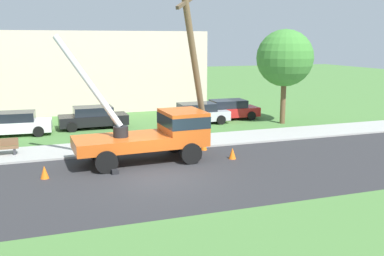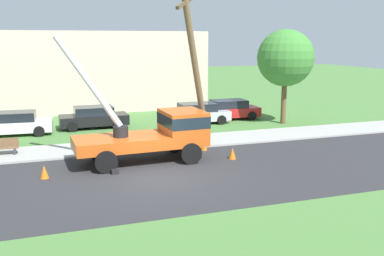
{
  "view_description": "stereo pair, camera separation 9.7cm",
  "coord_description": "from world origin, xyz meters",
  "px_view_note": "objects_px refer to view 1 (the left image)",
  "views": [
    {
      "loc": [
        -4.52,
        -17.16,
        5.73
      ],
      "look_at": [
        2.44,
        2.95,
        1.42
      ],
      "focal_mm": 40.91,
      "sensor_mm": 36.0,
      "label": 1
    },
    {
      "loc": [
        -4.43,
        -17.19,
        5.73
      ],
      "look_at": [
        2.44,
        2.95,
        1.42
      ],
      "focal_mm": 40.91,
      "sensor_mm": 36.0,
      "label": 2
    }
  ],
  "objects_px": {
    "traffic_cone_ahead": "(232,153)",
    "parked_sedan_red": "(228,110)",
    "traffic_cone_behind": "(44,172)",
    "leaning_utility_pole": "(195,67)",
    "parked_sedan_white": "(14,124)",
    "traffic_cone_curbside": "(204,145)",
    "parked_sedan_black": "(93,117)",
    "utility_truck": "(158,132)",
    "roadside_tree_far": "(285,58)",
    "parked_sedan_silver": "(197,113)",
    "park_bench": "(1,148)"
  },
  "relations": [
    {
      "from": "parked_sedan_black",
      "to": "parked_sedan_silver",
      "type": "bearing_deg",
      "value": -6.17
    },
    {
      "from": "utility_truck",
      "to": "traffic_cone_behind",
      "type": "relative_size",
      "value": 12.25
    },
    {
      "from": "leaning_utility_pole",
      "to": "traffic_cone_ahead",
      "type": "bearing_deg",
      "value": -59.54
    },
    {
      "from": "traffic_cone_behind",
      "to": "parked_sedan_silver",
      "type": "distance_m",
      "value": 13.94
    },
    {
      "from": "traffic_cone_ahead",
      "to": "roadside_tree_far",
      "type": "xyz_separation_m",
      "value": [
        7.12,
        7.35,
        4.21
      ]
    },
    {
      "from": "parked_sedan_white",
      "to": "parked_sedan_silver",
      "type": "distance_m",
      "value": 11.81
    },
    {
      "from": "utility_truck",
      "to": "park_bench",
      "type": "height_order",
      "value": "utility_truck"
    },
    {
      "from": "traffic_cone_curbside",
      "to": "parked_sedan_white",
      "type": "bearing_deg",
      "value": 143.03
    },
    {
      "from": "parked_sedan_black",
      "to": "park_bench",
      "type": "distance_m",
      "value": 7.86
    },
    {
      "from": "parked_sedan_red",
      "to": "traffic_cone_curbside",
      "type": "bearing_deg",
      "value": -121.61
    },
    {
      "from": "parked_sedan_black",
      "to": "roadside_tree_far",
      "type": "height_order",
      "value": "roadside_tree_far"
    },
    {
      "from": "park_bench",
      "to": "parked_sedan_red",
      "type": "bearing_deg",
      "value": 21.83
    },
    {
      "from": "parked_sedan_white",
      "to": "parked_sedan_red",
      "type": "height_order",
      "value": "same"
    },
    {
      "from": "parked_sedan_white",
      "to": "park_bench",
      "type": "distance_m",
      "value": 5.26
    },
    {
      "from": "park_bench",
      "to": "roadside_tree_far",
      "type": "bearing_deg",
      "value": 10.28
    },
    {
      "from": "parked_sedan_white",
      "to": "roadside_tree_far",
      "type": "distance_m",
      "value": 17.98
    },
    {
      "from": "utility_truck",
      "to": "traffic_cone_curbside",
      "type": "bearing_deg",
      "value": 21.66
    },
    {
      "from": "parked_sedan_white",
      "to": "parked_sedan_silver",
      "type": "height_order",
      "value": "same"
    },
    {
      "from": "parked_sedan_silver",
      "to": "utility_truck",
      "type": "bearing_deg",
      "value": -120.97
    },
    {
      "from": "traffic_cone_ahead",
      "to": "traffic_cone_curbside",
      "type": "relative_size",
      "value": 1.0
    },
    {
      "from": "utility_truck",
      "to": "leaning_utility_pole",
      "type": "xyz_separation_m",
      "value": [
        2.29,
        1.06,
        2.98
      ]
    },
    {
      "from": "traffic_cone_behind",
      "to": "roadside_tree_far",
      "type": "relative_size",
      "value": 0.09
    },
    {
      "from": "traffic_cone_curbside",
      "to": "parked_sedan_black",
      "type": "relative_size",
      "value": 0.13
    },
    {
      "from": "utility_truck",
      "to": "traffic_cone_ahead",
      "type": "height_order",
      "value": "utility_truck"
    },
    {
      "from": "leaning_utility_pole",
      "to": "traffic_cone_behind",
      "type": "relative_size",
      "value": 15.31
    },
    {
      "from": "utility_truck",
      "to": "traffic_cone_curbside",
      "type": "xyz_separation_m",
      "value": [
        2.78,
        1.11,
        -1.13
      ]
    },
    {
      "from": "leaning_utility_pole",
      "to": "parked_sedan_white",
      "type": "bearing_deg",
      "value": 141.39
    },
    {
      "from": "utility_truck",
      "to": "traffic_cone_behind",
      "type": "distance_m",
      "value": 5.5
    },
    {
      "from": "traffic_cone_behind",
      "to": "parked_sedan_red",
      "type": "height_order",
      "value": "parked_sedan_red"
    },
    {
      "from": "parked_sedan_white",
      "to": "parked_sedan_black",
      "type": "bearing_deg",
      "value": 7.72
    },
    {
      "from": "park_bench",
      "to": "roadside_tree_far",
      "type": "height_order",
      "value": "roadside_tree_far"
    },
    {
      "from": "traffic_cone_curbside",
      "to": "park_bench",
      "type": "distance_m",
      "value": 10.19
    },
    {
      "from": "traffic_cone_ahead",
      "to": "parked_sedan_white",
      "type": "bearing_deg",
      "value": 137.89
    },
    {
      "from": "parked_sedan_white",
      "to": "traffic_cone_behind",
      "type": "bearing_deg",
      "value": -80.46
    },
    {
      "from": "traffic_cone_ahead",
      "to": "traffic_cone_curbside",
      "type": "distance_m",
      "value": 2.22
    },
    {
      "from": "traffic_cone_ahead",
      "to": "parked_sedan_white",
      "type": "xyz_separation_m",
      "value": [
        -10.35,
        9.36,
        0.43
      ]
    },
    {
      "from": "utility_truck",
      "to": "leaning_utility_pole",
      "type": "distance_m",
      "value": 3.9
    },
    {
      "from": "leaning_utility_pole",
      "to": "traffic_cone_curbside",
      "type": "distance_m",
      "value": 4.13
    },
    {
      "from": "traffic_cone_curbside",
      "to": "traffic_cone_ahead",
      "type": "bearing_deg",
      "value": -71.23
    },
    {
      "from": "traffic_cone_curbside",
      "to": "parked_sedan_white",
      "type": "relative_size",
      "value": 0.12
    },
    {
      "from": "traffic_cone_behind",
      "to": "parked_sedan_black",
      "type": "relative_size",
      "value": 0.13
    },
    {
      "from": "traffic_cone_curbside",
      "to": "parked_sedan_black",
      "type": "distance_m",
      "value": 9.26
    },
    {
      "from": "traffic_cone_ahead",
      "to": "parked_sedan_white",
      "type": "relative_size",
      "value": 0.12
    },
    {
      "from": "roadside_tree_far",
      "to": "parked_sedan_black",
      "type": "bearing_deg",
      "value": 168.08
    },
    {
      "from": "parked_sedan_red",
      "to": "traffic_cone_behind",
      "type": "bearing_deg",
      "value": -141.4
    },
    {
      "from": "leaning_utility_pole",
      "to": "roadside_tree_far",
      "type": "height_order",
      "value": "leaning_utility_pole"
    },
    {
      "from": "traffic_cone_ahead",
      "to": "parked_sedan_white",
      "type": "distance_m",
      "value": 13.96
    },
    {
      "from": "parked_sedan_black",
      "to": "parked_sedan_red",
      "type": "distance_m",
      "value": 9.71
    },
    {
      "from": "traffic_cone_ahead",
      "to": "parked_sedan_red",
      "type": "distance_m",
      "value": 10.93
    },
    {
      "from": "parked_sedan_black",
      "to": "roadside_tree_far",
      "type": "relative_size",
      "value": 0.69
    }
  ]
}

